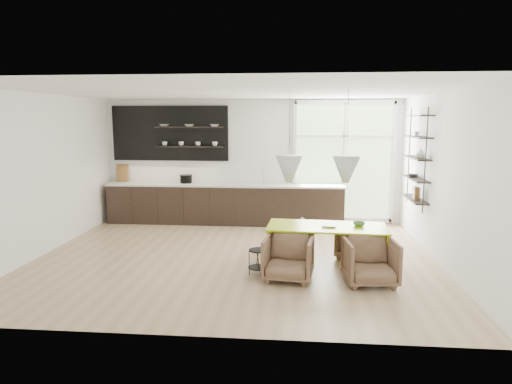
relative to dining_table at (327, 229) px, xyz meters
The scene contains 11 objects.
room 1.98m from the dining_table, 123.54° to the left, with size 7.02×6.01×2.91m.
kitchen_run 3.84m from the dining_table, 126.27° to the left, with size 5.54×0.69×2.75m.
right_shelving 2.58m from the dining_table, 41.63° to the left, with size 0.26×1.22×1.90m.
dining_table is the anchor object (origin of this frame).
armchair_back_left 1.09m from the dining_table, 124.60° to the left, with size 0.64×0.66×0.60m, color brown.
armchair_back_right 0.91m from the dining_table, 48.91° to the left, with size 0.64×0.65×0.60m, color brown.
armchair_front_left 0.93m from the dining_table, 134.57° to the right, with size 0.72×0.74×0.68m, color brown.
armchair_front_right 0.98m from the dining_table, 49.45° to the right, with size 0.73×0.75×0.69m, color brown.
wire_stool 1.24m from the dining_table, 158.63° to the right, with size 0.32×0.32×0.40m.
table_book 0.10m from the dining_table, 165.64° to the left, with size 0.22×0.30×0.03m, color white.
table_bowl 0.53m from the dining_table, ahead, with size 0.20×0.20×0.06m, color #4A7642.
Camera 1 is at (1.07, -7.76, 2.44)m, focal length 32.00 mm.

